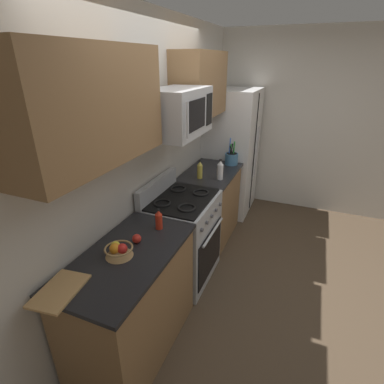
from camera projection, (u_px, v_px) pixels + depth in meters
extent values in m
plane|color=#473828|center=(240.00, 289.00, 3.06)|extent=(16.00, 16.00, 0.00)
cube|color=beige|center=(147.00, 158.00, 2.88)|extent=(8.00, 0.10, 2.60)
cube|color=olive|center=(133.00, 304.00, 2.29)|extent=(1.10, 0.56, 0.88)
cube|color=black|center=(128.00, 255.00, 2.11)|extent=(1.14, 0.60, 0.03)
cube|color=#B2B5BA|center=(183.00, 239.00, 3.10)|extent=(0.76, 0.60, 0.91)
cube|color=black|center=(210.00, 253.00, 3.03)|extent=(0.67, 0.01, 0.51)
cylinder|color=#B2B5BA|center=(213.00, 232.00, 2.92)|extent=(0.57, 0.02, 0.02)
cube|color=black|center=(182.00, 199.00, 2.91)|extent=(0.73, 0.54, 0.02)
cube|color=#B2B5BA|center=(157.00, 187.00, 2.97)|extent=(0.76, 0.06, 0.18)
torus|color=black|center=(187.00, 208.00, 2.70)|extent=(0.17, 0.17, 0.02)
torus|color=black|center=(201.00, 193.00, 3.01)|extent=(0.17, 0.17, 0.02)
torus|color=black|center=(162.00, 203.00, 2.79)|extent=(0.17, 0.17, 0.02)
torus|color=black|center=(178.00, 189.00, 3.10)|extent=(0.17, 0.17, 0.02)
cylinder|color=#4C4C51|center=(202.00, 230.00, 2.62)|extent=(0.04, 0.02, 0.04)
cylinder|color=#4C4C51|center=(207.00, 223.00, 2.74)|extent=(0.04, 0.02, 0.04)
cylinder|color=#4C4C51|center=(212.00, 216.00, 2.85)|extent=(0.04, 0.02, 0.04)
cylinder|color=#4C4C51|center=(216.00, 210.00, 2.97)|extent=(0.04, 0.02, 0.04)
cylinder|color=#4C4C51|center=(220.00, 204.00, 3.08)|extent=(0.04, 0.02, 0.04)
cube|color=olive|center=(210.00, 206.00, 3.83)|extent=(0.91, 0.56, 0.88)
cube|color=black|center=(211.00, 173.00, 3.65)|extent=(0.95, 0.60, 0.03)
cube|color=silver|center=(231.00, 153.00, 4.41)|extent=(0.83, 0.67, 1.81)
cube|color=black|center=(254.00, 155.00, 4.29)|extent=(0.01, 0.01, 1.72)
cylinder|color=#B2B5BA|center=(255.00, 153.00, 4.22)|extent=(0.02, 0.02, 0.72)
cylinder|color=#B2B5BA|center=(257.00, 151.00, 4.30)|extent=(0.02, 0.02, 0.72)
cube|color=beige|center=(282.00, 123.00, 4.46)|extent=(0.10, 8.00, 2.60)
cube|color=#B2B5BA|center=(178.00, 112.00, 2.58)|extent=(0.71, 0.40, 0.40)
cube|color=black|center=(197.00, 115.00, 2.45)|extent=(0.39, 0.01, 0.25)
cube|color=black|center=(209.00, 109.00, 2.72)|extent=(0.14, 0.01, 0.28)
cylinder|color=#B2B5BA|center=(188.00, 120.00, 2.23)|extent=(0.02, 0.02, 0.28)
cube|color=olive|center=(90.00, 107.00, 1.74)|extent=(1.13, 0.34, 0.69)
cube|color=olive|center=(200.00, 85.00, 3.28)|extent=(0.94, 0.34, 0.69)
cylinder|color=teal|center=(231.00, 159.00, 3.87)|extent=(0.17, 0.17, 0.15)
cylinder|color=black|center=(232.00, 158.00, 3.86)|extent=(0.14, 0.14, 0.13)
cylinder|color=black|center=(232.00, 154.00, 3.82)|extent=(0.06, 0.07, 0.23)
cylinder|color=black|center=(233.00, 153.00, 3.84)|extent=(0.04, 0.05, 0.24)
cylinder|color=black|center=(230.00, 153.00, 3.86)|extent=(0.06, 0.06, 0.24)
cylinder|color=green|center=(232.00, 153.00, 3.82)|extent=(0.02, 0.05, 0.25)
cylinder|color=green|center=(234.00, 152.00, 3.83)|extent=(0.05, 0.04, 0.28)
cylinder|color=blue|center=(229.00, 150.00, 3.83)|extent=(0.09, 0.02, 0.31)
cone|color=#9E7A4C|center=(119.00, 252.00, 2.07)|extent=(0.19, 0.19, 0.06)
torus|color=#9E7A4C|center=(119.00, 248.00, 2.05)|extent=(0.20, 0.20, 0.01)
sphere|color=red|center=(122.00, 249.00, 2.06)|extent=(0.07, 0.07, 0.07)
sphere|color=orange|center=(115.00, 249.00, 2.06)|extent=(0.08, 0.08, 0.08)
sphere|color=yellow|center=(116.00, 246.00, 2.08)|extent=(0.07, 0.07, 0.07)
sphere|color=red|center=(137.00, 239.00, 2.22)|extent=(0.07, 0.07, 0.07)
cube|color=tan|center=(60.00, 291.00, 1.75)|extent=(0.36, 0.26, 0.02)
cylinder|color=gold|center=(200.00, 172.00, 3.41)|extent=(0.06, 0.06, 0.16)
cone|color=gold|center=(200.00, 163.00, 3.37)|extent=(0.06, 0.06, 0.05)
cylinder|color=black|center=(200.00, 161.00, 3.36)|extent=(0.02, 0.02, 0.01)
cylinder|color=red|center=(159.00, 221.00, 2.39)|extent=(0.06, 0.06, 0.13)
cone|color=red|center=(158.00, 212.00, 2.36)|extent=(0.05, 0.05, 0.04)
cylinder|color=black|center=(158.00, 210.00, 2.35)|extent=(0.02, 0.02, 0.01)
cylinder|color=silver|center=(220.00, 172.00, 3.38)|extent=(0.07, 0.07, 0.18)
cone|color=silver|center=(220.00, 163.00, 3.33)|extent=(0.06, 0.06, 0.05)
cylinder|color=black|center=(221.00, 160.00, 3.32)|extent=(0.03, 0.03, 0.01)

